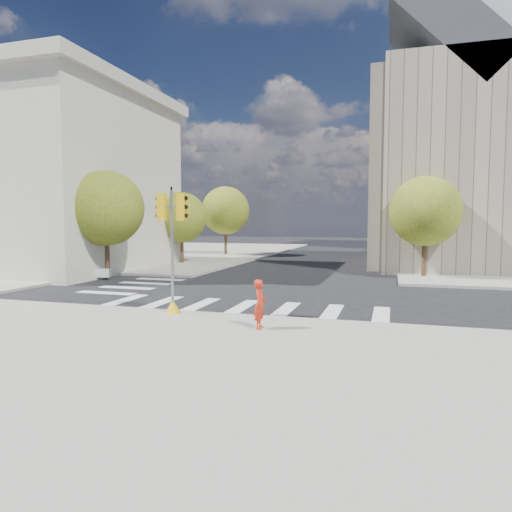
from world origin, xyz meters
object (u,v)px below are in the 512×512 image
(photographer, at_px, (260,304))
(lamp_near, at_px, (429,205))
(lamp_far, at_px, (418,210))
(planter_wall, at_px, (60,273))
(traffic_signal, at_px, (172,260))

(photographer, bearing_deg, lamp_near, -22.41)
(lamp_near, height_order, photographer, lamp_near)
(lamp_far, bearing_deg, planter_wall, -130.71)
(lamp_near, height_order, traffic_signal, lamp_near)
(lamp_near, bearing_deg, photographer, -107.30)
(lamp_near, xyz_separation_m, planter_wall, (-21.28, -10.73, -4.18))
(traffic_signal, height_order, photographer, traffic_signal)
(planter_wall, bearing_deg, photographer, -44.95)
(lamp_near, xyz_separation_m, lamp_far, (0.00, 14.00, 0.00))
(lamp_near, relative_size, traffic_signal, 1.80)
(lamp_far, bearing_deg, lamp_near, -90.00)
(lamp_near, bearing_deg, traffic_signal, -117.91)
(lamp_far, xyz_separation_m, traffic_signal, (-9.85, -32.60, -2.52))
(lamp_far, height_order, planter_wall, lamp_far)
(lamp_far, distance_m, planter_wall, 32.89)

